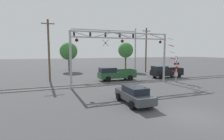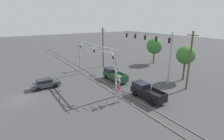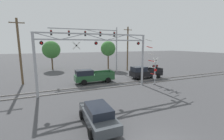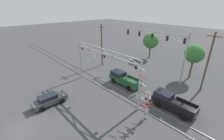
# 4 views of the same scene
# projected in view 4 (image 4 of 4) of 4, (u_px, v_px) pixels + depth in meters

# --- Properties ---
(ground_plane) EXTENTS (200.00, 200.00, 0.00)m
(ground_plane) POSITION_uv_depth(u_px,v_px,m) (24.00, 128.00, 16.14)
(ground_plane) COLOR #424244
(rail_track_near) EXTENTS (80.00, 0.08, 0.10)m
(rail_track_near) POSITION_uv_depth(u_px,v_px,m) (106.00, 90.00, 23.51)
(rail_track_near) COLOR gray
(rail_track_near) RESTS_ON ground_plane
(rail_track_far) EXTENTS (80.00, 0.08, 0.10)m
(rail_track_far) POSITION_uv_depth(u_px,v_px,m) (113.00, 86.00, 24.41)
(rail_track_far) COLOR gray
(rail_track_far) RESTS_ON ground_plane
(crossing_gantry) EXTENTS (13.08, 0.29, 6.68)m
(crossing_gantry) POSITION_uv_depth(u_px,v_px,m) (104.00, 63.00, 21.57)
(crossing_gantry) COLOR #9EA0A5
(crossing_gantry) RESTS_ON ground_plane
(crossing_signal_mast) EXTENTS (2.13, 0.35, 6.14)m
(crossing_signal_mast) POSITION_uv_depth(u_px,v_px,m) (146.00, 104.00, 16.87)
(crossing_signal_mast) COLOR #9EA0A5
(crossing_signal_mast) RESTS_ON ground_plane
(traffic_signal_span) EXTENTS (12.31, 0.39, 8.66)m
(traffic_signal_span) POSITION_uv_depth(u_px,v_px,m) (166.00, 45.00, 24.59)
(traffic_signal_span) COLOR #9EA0A5
(traffic_signal_span) RESTS_ON ground_plane
(pickup_truck_lead) EXTENTS (5.59, 2.08, 1.96)m
(pickup_truck_lead) POSITION_uv_depth(u_px,v_px,m) (123.00, 79.00, 24.91)
(pickup_truck_lead) COLOR #23512D
(pickup_truck_lead) RESTS_ON ground_plane
(pickup_truck_following) EXTENTS (5.40, 2.08, 1.96)m
(pickup_truck_following) POSITION_uv_depth(u_px,v_px,m) (172.00, 102.00, 18.87)
(pickup_truck_following) COLOR black
(pickup_truck_following) RESTS_ON ground_plane
(sedan_waiting) EXTENTS (1.91, 4.37, 1.48)m
(sedan_waiting) POSITION_uv_depth(u_px,v_px,m) (49.00, 100.00, 19.76)
(sedan_waiting) COLOR #3D4247
(sedan_waiting) RESTS_ON ground_plane
(utility_pole_left) EXTENTS (1.80, 0.28, 8.83)m
(utility_pole_left) POSITION_uv_depth(u_px,v_px,m) (102.00, 45.00, 31.47)
(utility_pole_left) COLOR brown
(utility_pole_left) RESTS_ON ground_plane
(utility_pole_right) EXTENTS (1.80, 0.28, 8.99)m
(utility_pole_right) POSITION_uv_depth(u_px,v_px,m) (208.00, 62.00, 21.56)
(utility_pole_right) COLOR brown
(utility_pole_right) RESTS_ON ground_plane
(background_tree_beyond_span) EXTENTS (3.26, 3.26, 6.20)m
(background_tree_beyond_span) POSITION_uv_depth(u_px,v_px,m) (194.00, 54.00, 25.73)
(background_tree_beyond_span) COLOR brown
(background_tree_beyond_span) RESTS_ON ground_plane
(background_tree_far_left_verge) EXTENTS (3.79, 3.79, 6.22)m
(background_tree_far_left_verge) POSITION_uv_depth(u_px,v_px,m) (151.00, 41.00, 36.30)
(background_tree_far_left_verge) COLOR brown
(background_tree_far_left_verge) RESTS_ON ground_plane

